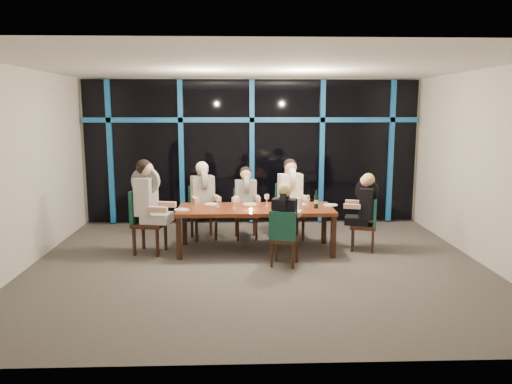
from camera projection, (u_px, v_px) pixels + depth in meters
room at (257, 134)px, 7.36m from camera, size 7.04×7.00×3.02m
window_wall at (252, 149)px, 10.33m from camera, size 6.86×0.43×2.94m
dining_table at (256, 212)px, 8.37m from camera, size 2.60×1.00×0.75m
chair_far_left at (202, 209)px, 9.25m from camera, size 0.57×0.57×0.98m
chair_far_mid at (246, 211)px, 9.29m from camera, size 0.46×0.46×0.91m
chair_far_right at (289, 208)px, 9.25m from camera, size 0.54×0.54×1.01m
chair_end_left at (144, 218)px, 8.28m from camera, size 0.59×0.59×1.07m
chair_end_right at (368, 221)px, 8.44m from camera, size 0.52×0.52×0.90m
chair_near_mid at (284, 235)px, 7.57m from camera, size 0.51×0.51×0.88m
diner_far_left at (203, 189)px, 9.11m from camera, size 0.58×0.67×0.95m
diner_far_mid at (246, 192)px, 9.15m from camera, size 0.48×0.59×0.89m
diner_far_right at (291, 187)px, 9.10m from camera, size 0.55×0.67×0.99m
diner_end_left at (148, 193)px, 8.20m from camera, size 0.71×0.59×1.04m
diner_end_right at (364, 200)px, 8.40m from camera, size 0.61×0.53×0.88m
diner_near_mid at (285, 212)px, 7.59m from camera, size 0.52×0.60×0.85m
plate_far_left at (211, 204)px, 8.62m from camera, size 0.24×0.24×0.01m
plate_far_mid at (250, 204)px, 8.62m from camera, size 0.24×0.24×0.01m
plate_far_right at (299, 204)px, 8.59m from camera, size 0.24×0.24×0.01m
plate_end_left at (182, 210)px, 8.15m from camera, size 0.24×0.24×0.01m
plate_end_right at (330, 205)px, 8.55m from camera, size 0.24×0.24×0.01m
plate_near_mid at (292, 210)px, 8.14m from camera, size 0.24×0.24×0.01m
wine_bottle at (316, 201)px, 8.29m from camera, size 0.07×0.07×0.30m
water_pitcher at (298, 203)px, 8.22m from camera, size 0.12×0.11×0.19m
tea_light at (251, 209)px, 8.15m from camera, size 0.05×0.05×0.03m
wine_glass_a at (234, 200)px, 8.29m from camera, size 0.07×0.07×0.19m
wine_glass_b at (267, 197)px, 8.50m from camera, size 0.08×0.08×0.20m
wine_glass_c at (288, 199)px, 8.39m from camera, size 0.07×0.07×0.18m
wine_glass_d at (218, 199)px, 8.40m from camera, size 0.07×0.07×0.18m
wine_glass_e at (307, 198)px, 8.46m from camera, size 0.07×0.07×0.18m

